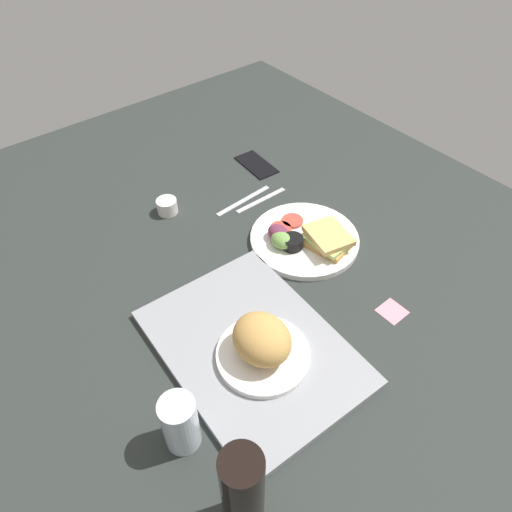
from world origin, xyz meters
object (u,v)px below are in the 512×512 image
object	(u,v)px
plate_with_salad	(305,239)
knife	(243,200)
espresso_cup	(167,206)
fork	(261,200)
cell_phone	(256,164)
drinking_glass	(180,423)
soda_bottle	(243,493)
serving_tray	(252,347)
bread_plate_near	(262,344)
sticky_note	(392,311)

from	to	relation	value
plate_with_salad	knife	world-z (taller)	plate_with_salad
plate_with_salad	espresso_cup	size ratio (longest dim) A/B	4.98
fork	cell_phone	world-z (taller)	cell_phone
plate_with_salad	drinking_glass	size ratio (longest dim) A/B	2.23
soda_bottle	cell_phone	xyz separation A→B (cm)	(75.83, -63.92, -10.78)
serving_tray	plate_with_salad	bearing A→B (deg)	-61.67
plate_with_salad	soda_bottle	bearing A→B (deg)	128.30
bread_plate_near	espresso_cup	distance (cm)	53.90
fork	knife	bearing A→B (deg)	-36.48
fork	knife	world-z (taller)	same
bread_plate_near	knife	xyz separation A→B (cm)	(43.49, -29.02, -5.55)
drinking_glass	sticky_note	size ratio (longest dim) A/B	2.23
plate_with_salad	cell_phone	bearing A→B (deg)	-19.42
fork	cell_phone	size ratio (longest dim) A/B	1.18
plate_with_salad	knife	xyz separation A→B (cm)	(23.66, 1.58, -1.48)
serving_tray	sticky_note	xyz separation A→B (cm)	(-11.97, -30.72, -0.74)
sticky_note	drinking_glass	bearing A→B (deg)	84.76
soda_bottle	fork	bearing A→B (deg)	-41.32
serving_tray	bread_plate_near	distance (cm)	6.01
soda_bottle	sticky_note	size ratio (longest dim) A/B	3.99
espresso_cup	drinking_glass	bearing A→B (deg)	151.08
serving_tray	soda_bottle	xyz separation A→B (cm)	(-24.21, 20.95, 10.38)
espresso_cup	knife	bearing A→B (deg)	-116.07
drinking_glass	knife	size ratio (longest dim) A/B	0.66
cell_phone	sticky_note	world-z (taller)	cell_phone
bread_plate_near	cell_phone	size ratio (longest dim) A/B	1.32
bread_plate_near	fork	bearing A→B (deg)	-39.20
knife	sticky_note	bearing A→B (deg)	88.25
soda_bottle	knife	xyz separation A→B (cm)	(64.36, -49.95, -10.93)
espresso_cup	fork	distance (cm)	26.28
knife	drinking_glass	bearing A→B (deg)	39.55
soda_bottle	espresso_cup	bearing A→B (deg)	-22.69
fork	cell_phone	distance (cm)	17.56
fork	cell_phone	xyz separation A→B (cm)	(14.46, -9.97, 0.15)
plate_with_salad	sticky_note	size ratio (longest dim) A/B	4.98
fork	knife	distance (cm)	5.00
serving_tray	fork	world-z (taller)	serving_tray
fork	espresso_cup	bearing A→B (deg)	-27.73
knife	espresso_cup	bearing A→B (deg)	-29.70
serving_tray	espresso_cup	xyz separation A→B (cm)	(49.52, -9.88, 1.20)
sticky_note	soda_bottle	bearing A→B (deg)	103.33
serving_tray	plate_with_salad	distance (cm)	34.77
drinking_glass	sticky_note	xyz separation A→B (cm)	(-4.79, -52.16, -6.19)
knife	fork	bearing A→B (deg)	139.50
fork	serving_tray	bearing A→B (deg)	48.77
soda_bottle	knife	size ratio (longest dim) A/B	1.18
serving_tray	drinking_glass	xyz separation A→B (cm)	(-7.18, 21.44, 5.45)
plate_with_salad	espresso_cup	xyz separation A→B (cm)	(33.02, 20.71, 0.27)
drinking_glass	fork	distance (cm)	70.48
serving_tray	bread_plate_near	xyz separation A→B (cm)	(-3.33, 0.01, 5.00)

